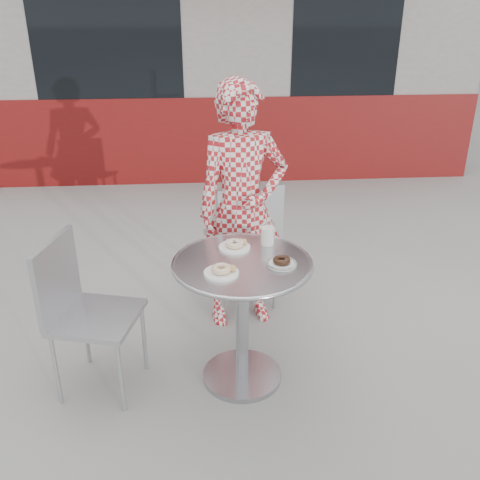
{
  "coord_description": "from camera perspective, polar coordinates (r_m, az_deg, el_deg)",
  "views": [
    {
      "loc": [
        -0.24,
        -2.54,
        2.06
      ],
      "look_at": [
        -0.04,
        0.1,
        0.84
      ],
      "focal_mm": 40.0,
      "sensor_mm": 36.0,
      "label": 1
    }
  ],
  "objects": [
    {
      "name": "storefront",
      "position": [
        8.12,
        -2.83,
        20.7
      ],
      "size": [
        6.02,
        4.55,
        3.0
      ],
      "color": "gray",
      "rests_on": "ground"
    },
    {
      "name": "plate_near",
      "position": [
        2.71,
        -1.93,
        -3.3
      ],
      "size": [
        0.18,
        0.18,
        0.05
      ],
      "rotation": [
        0.0,
        0.0,
        -0.35
      ],
      "color": "white",
      "rests_on": "bistro_table"
    },
    {
      "name": "milk_cup",
      "position": [
        3.01,
        2.97,
        0.54
      ],
      "size": [
        0.08,
        0.08,
        0.13
      ],
      "rotation": [
        0.0,
        0.0,
        -0.23
      ],
      "color": "white",
      "rests_on": "bistro_table"
    },
    {
      "name": "plate_far",
      "position": [
        2.98,
        -0.53,
        -0.55
      ],
      "size": [
        0.18,
        0.18,
        0.05
      ],
      "rotation": [
        0.0,
        0.0,
        0.02
      ],
      "color": "white",
      "rests_on": "bistro_table"
    },
    {
      "name": "ground",
      "position": [
        3.28,
        0.83,
        -14.15
      ],
      "size": [
        60.0,
        60.0,
        0.0
      ],
      "primitive_type": "plane",
      "color": "#A29F9A",
      "rests_on": "ground"
    },
    {
      "name": "bistro_table",
      "position": [
        2.93,
        0.24,
        -5.58
      ],
      "size": [
        0.76,
        0.76,
        0.77
      ],
      "rotation": [
        0.0,
        0.0,
        0.26
      ],
      "color": "silver",
      "rests_on": "ground"
    },
    {
      "name": "chair_left",
      "position": [
        3.14,
        -14.85,
        -10.72
      ],
      "size": [
        0.53,
        0.52,
        0.9
      ],
      "rotation": [
        0.0,
        0.0,
        1.32
      ],
      "color": "#AEB1B6",
      "rests_on": "ground"
    },
    {
      "name": "seated_person",
      "position": [
        3.42,
        0.24,
        3.38
      ],
      "size": [
        0.65,
        0.49,
        1.62
      ],
      "primitive_type": "imported",
      "rotation": [
        0.0,
        0.0,
        0.18
      ],
      "color": "#A3191F",
      "rests_on": "ground"
    },
    {
      "name": "chair_far",
      "position": [
        3.84,
        0.18,
        -2.66
      ],
      "size": [
        0.53,
        0.54,
        0.94
      ],
      "rotation": [
        0.0,
        0.0,
        3.36
      ],
      "color": "#AEB1B6",
      "rests_on": "ground"
    },
    {
      "name": "plate_checker",
      "position": [
        2.81,
        4.46,
        -2.41
      ],
      "size": [
        0.16,
        0.16,
        0.04
      ],
      "rotation": [
        0.0,
        0.0,
        -0.31
      ],
      "color": "white",
      "rests_on": "bistro_table"
    }
  ]
}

